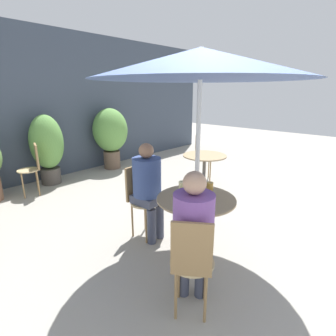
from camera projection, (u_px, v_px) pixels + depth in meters
ground_plane at (211, 255)px, 2.98m from camera, size 20.00×20.00×0.00m
storefront_wall at (40, 106)px, 5.20m from camera, size 10.00×0.06×3.00m
cafe_table_near at (196, 211)px, 2.80m from camera, size 0.83×0.83×0.72m
cafe_table_far at (204, 164)px, 4.63m from camera, size 0.76×0.76×0.72m
bistro_chair_0 at (140, 194)px, 3.29m from camera, size 0.36×0.37×0.91m
bistro_chair_1 at (192, 260)px, 2.02m from camera, size 0.42×0.41×0.91m
bistro_chair_2 at (200, 154)px, 5.37m from camera, size 0.42×0.42×0.91m
bistro_chair_4 at (33, 165)px, 4.60m from camera, size 0.40×0.38×0.91m
seated_person_0 at (148, 184)px, 3.15m from camera, size 0.34×0.36×1.22m
seated_person_1 at (193, 229)px, 2.10m from camera, size 0.41×0.41×1.23m
beer_glass_0 at (182, 189)px, 2.80m from camera, size 0.07×0.07×0.16m
beer_glass_1 at (191, 195)px, 2.58m from camera, size 0.06×0.06×0.18m
beer_glass_2 at (210, 189)px, 2.79m from camera, size 0.07×0.07×0.15m
potted_plant_1 at (47, 145)px, 5.09m from camera, size 0.62×0.62×1.37m
potted_plant_2 at (110, 133)px, 6.10m from camera, size 0.80×0.80×1.41m
umbrella at (201, 64)px, 2.38m from camera, size 2.04×2.04×2.18m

